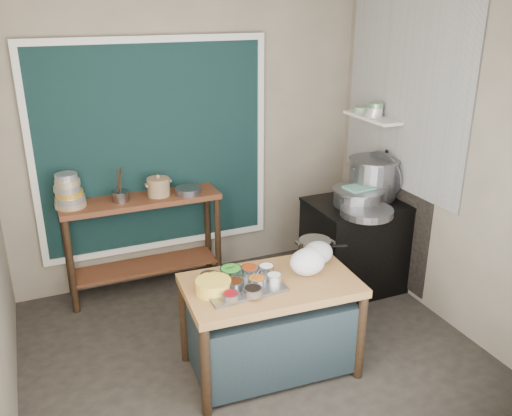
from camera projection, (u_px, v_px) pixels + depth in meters
name	position (u px, v px, depth m)	size (l,w,h in m)	color
floor	(249.00, 348.00, 4.42)	(3.50, 3.00, 0.02)	#2D2822
back_wall	(189.00, 139.00, 5.21)	(3.50, 0.02, 2.80)	gray
right_wall	(442.00, 159.00, 4.56)	(0.02, 3.00, 2.80)	gray
curtain_panel	(154.00, 148.00, 5.06)	(2.10, 0.02, 1.90)	black
curtain_frame	(155.00, 149.00, 5.06)	(2.22, 0.03, 2.02)	beige
tile_panel	(404.00, 95.00, 4.86)	(0.02, 1.70, 1.70)	#B2B2AA
soot_patch	(386.00, 210.00, 5.36)	(0.01, 1.30, 1.30)	black
wall_shelf	(372.00, 117.00, 5.16)	(0.22, 0.70, 0.03)	beige
prep_table	(270.00, 326.00, 4.05)	(1.25, 0.72, 0.75)	brown
back_counter	(144.00, 245.00, 5.15)	(1.45, 0.40, 0.95)	brown
stove_block	(356.00, 246.00, 5.23)	(0.90, 0.68, 0.85)	black
stove_top	(359.00, 204.00, 5.07)	(0.92, 0.69, 0.03)	black
condiment_tray	(242.00, 286.00, 3.83)	(0.55, 0.40, 0.02)	gray
condiment_bowls	(238.00, 280.00, 3.82)	(0.57, 0.46, 0.07)	gray
yellow_basin	(213.00, 286.00, 3.75)	(0.25, 0.25, 0.10)	gold
saucepan	(315.00, 248.00, 4.27)	(0.26, 0.26, 0.14)	gray
plastic_bag_a	(308.00, 262.00, 3.98)	(0.27, 0.23, 0.20)	white
plastic_bag_b	(318.00, 253.00, 4.15)	(0.24, 0.20, 0.18)	white
bowl_stack	(68.00, 193.00, 4.71)	(0.27, 0.27, 0.30)	tan
utensil_cup	(121.00, 196.00, 4.88)	(0.16, 0.16, 0.09)	gray
ceramic_crock	(159.00, 188.00, 5.00)	(0.22, 0.22, 0.15)	#89684B
wide_bowl	(188.00, 191.00, 5.06)	(0.24, 0.24, 0.06)	gray
stock_pot	(373.00, 178.00, 5.13)	(0.49, 0.49, 0.38)	gray
pot_lid	(383.00, 174.00, 5.15)	(0.46, 0.46, 0.02)	gray
steamer	(358.00, 197.00, 4.97)	(0.49, 0.49, 0.16)	gray
green_cloth	(359.00, 188.00, 4.94)	(0.25, 0.19, 0.02)	slate
shallow_pan	(367.00, 212.00, 4.76)	(0.47, 0.47, 0.06)	gray
shelf_bowl_stack	(375.00, 110.00, 5.11)	(0.16, 0.16, 0.13)	silver
shelf_bowl_green	(362.00, 110.00, 5.31)	(0.15, 0.15, 0.05)	gray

